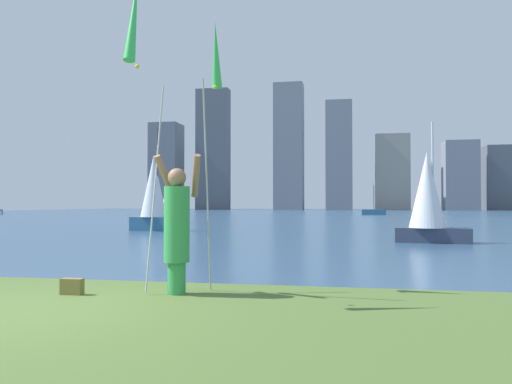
{
  "coord_description": "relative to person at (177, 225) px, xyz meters",
  "views": [
    {
      "loc": [
        4.05,
        -5.53,
        1.29
      ],
      "look_at": [
        1.35,
        8.37,
        1.61
      ],
      "focal_mm": 35.94,
      "sensor_mm": 36.0,
      "label": 1
    }
  ],
  "objects": [
    {
      "name": "ground",
      "position": [
        -1.54,
        49.48,
        -1.05
      ],
      "size": [
        120.0,
        138.0,
        0.12
      ],
      "color": "#4C662D"
    },
    {
      "name": "person",
      "position": [
        0.0,
        0.0,
        0.0
      ],
      "size": [
        0.74,
        0.54,
        2.01
      ],
      "rotation": [
        0.0,
        0.0,
        0.2
      ],
      "color": "green",
      "rests_on": "ground"
    },
    {
      "name": "kite_flag_left",
      "position": [
        -0.4,
        -0.58,
        2.69
      ],
      "size": [
        0.16,
        1.32,
        4.41
      ],
      "color": "#B2B2B7",
      "rests_on": "ground"
    },
    {
      "name": "kite_flag_right",
      "position": [
        0.4,
        0.61,
        2.48
      ],
      "size": [
        0.16,
        0.86,
        4.11
      ],
      "color": "#B2B2B7",
      "rests_on": "ground"
    },
    {
      "name": "bag",
      "position": [
        -1.45,
        -0.33,
        -0.87
      ],
      "size": [
        0.31,
        0.13,
        0.23
      ],
      "color": "olive",
      "rests_on": "ground"
    },
    {
      "name": "sailboat_3",
      "position": [
        4.62,
        53.28,
        -0.66
      ],
      "size": [
        2.71,
        0.99,
        3.43
      ],
      "color": "#2D6084",
      "rests_on": "ground"
    },
    {
      "name": "sailboat_5",
      "position": [
        -6.89,
        16.05,
        0.71
      ],
      "size": [
        2.56,
        1.36,
        4.94
      ],
      "color": "#2D6084",
      "rests_on": "ground"
    },
    {
      "name": "sailboat_6",
      "position": [
        -9.95,
        25.79,
        0.35
      ],
      "size": [
        1.9,
        2.03,
        3.46
      ],
      "color": "brown",
      "rests_on": "ground"
    },
    {
      "name": "sailboat_7",
      "position": [
        4.9,
        10.77,
        0.46
      ],
      "size": [
        2.48,
        1.35,
        4.01
      ],
      "color": "#333D51",
      "rests_on": "ground"
    },
    {
      "name": "skyline_tower_0",
      "position": [
        -37.32,
        97.14,
        8.23
      ],
      "size": [
        6.07,
        5.98,
        18.44
      ],
      "color": "slate",
      "rests_on": "ground"
    },
    {
      "name": "skyline_tower_1",
      "position": [
        -27.16,
        98.0,
        11.84
      ],
      "size": [
        6.97,
        3.03,
        25.65
      ],
      "color": "#565B66",
      "rests_on": "ground"
    },
    {
      "name": "skyline_tower_2",
      "position": [
        -10.95,
        98.39,
        12.11
      ],
      "size": [
        5.98,
        4.47,
        26.19
      ],
      "color": "gray",
      "rests_on": "ground"
    },
    {
      "name": "skyline_tower_3",
      "position": [
        -0.57,
        97.0,
        9.89
      ],
      "size": [
        5.18,
        5.89,
        21.75
      ],
      "color": "gray",
      "rests_on": "ground"
    },
    {
      "name": "skyline_tower_4",
      "position": [
        9.93,
        99.61,
        6.63
      ],
      "size": [
        6.68,
        4.74,
        15.23
      ],
      "color": "gray",
      "rests_on": "ground"
    },
    {
      "name": "skyline_tower_5",
      "position": [
        22.53,
        97.44,
        5.69
      ],
      "size": [
        6.23,
        5.36,
        13.35
      ],
      "color": "gray",
      "rests_on": "ground"
    },
    {
      "name": "skyline_tower_6",
      "position": [
        31.79,
        102.28,
        5.4
      ],
      "size": [
        7.66,
        5.61,
        12.78
      ],
      "color": "#565B66",
      "rests_on": "ground"
    }
  ]
}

